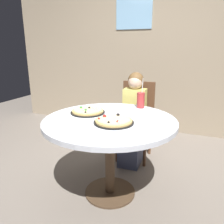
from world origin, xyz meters
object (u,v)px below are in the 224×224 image
object	(u,v)px
pizza_veggie	(114,121)
pizza_cheese	(88,111)
diner_child	(133,124)
soda_cup	(141,100)
dining_table	(110,130)
chair_wooden	(136,116)

from	to	relation	value
pizza_veggie	pizza_cheese	world-z (taller)	pizza_veggie
diner_child	soda_cup	world-z (taller)	diner_child
pizza_veggie	pizza_cheese	distance (m)	0.39
dining_table	diner_child	world-z (taller)	diner_child
pizza_veggie	soda_cup	size ratio (longest dim) A/B	1.09
pizza_veggie	diner_child	bearing A→B (deg)	95.09
dining_table	diner_child	bearing A→B (deg)	89.72
pizza_veggie	pizza_cheese	bearing A→B (deg)	151.52
diner_child	pizza_veggie	world-z (taller)	diner_child
chair_wooden	pizza_cheese	distance (m)	0.86
diner_child	pizza_cheese	bearing A→B (deg)	-114.51
dining_table	soda_cup	distance (m)	0.53
pizza_cheese	soda_cup	bearing A→B (deg)	42.49
diner_child	soda_cup	xyz separation A→B (m)	(0.14, -0.22, 0.35)
pizza_veggie	dining_table	bearing A→B (deg)	128.66
dining_table	soda_cup	size ratio (longest dim) A/B	3.81
chair_wooden	pizza_cheese	xyz separation A→B (m)	(-0.26, -0.78, 0.24)
dining_table	pizza_cheese	bearing A→B (deg)	160.69
diner_child	chair_wooden	bearing A→B (deg)	92.35
chair_wooden	pizza_veggie	world-z (taller)	chair_wooden
pizza_cheese	chair_wooden	bearing A→B (deg)	71.24
diner_child	dining_table	bearing A→B (deg)	-90.28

